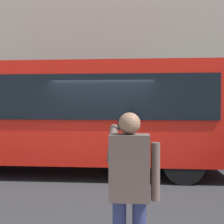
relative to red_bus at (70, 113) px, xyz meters
name	(u,v)px	position (x,y,z in m)	size (l,w,h in m)	color
ground_plane	(104,178)	(-1.06, 0.66, -1.68)	(60.00, 60.00, 0.00)	#232326
building_facade_far	(119,21)	(-1.07, -6.14, 4.30)	(28.00, 1.55, 12.00)	#A89E8E
red_bus	(70,113)	(0.00, 0.00, 0.00)	(9.05, 2.54, 3.08)	red
pedestrian_photographer	(130,183)	(-1.80, 5.15, -0.54)	(0.53, 0.52, 1.70)	#1E2347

